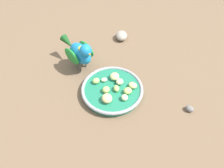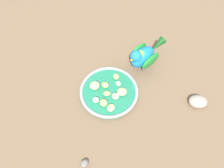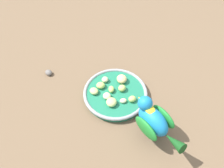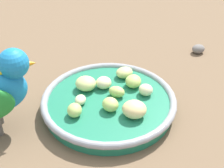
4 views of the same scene
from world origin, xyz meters
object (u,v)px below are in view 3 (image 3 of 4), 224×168
at_px(apple_piece_1, 105,80).
at_px(pebble_0, 49,73).
at_px(apple_piece_8, 112,89).
at_px(apple_piece_2, 107,96).
at_px(apple_piece_3, 122,88).
at_px(parrot, 154,121).
at_px(apple_piece_0, 94,91).
at_px(apple_piece_6, 122,79).
at_px(apple_piece_5, 123,101).
at_px(apple_piece_7, 132,99).
at_px(apple_piece_9, 111,102).
at_px(feeding_bowl, 115,94).
at_px(apple_piece_4, 101,85).

bearing_deg(apple_piece_1, pebble_0, 147.80).
bearing_deg(apple_piece_8, apple_piece_2, -136.83).
bearing_deg(apple_piece_3, apple_piece_1, 128.05).
xyz_separation_m(apple_piece_2, parrot, (0.10, -0.17, 0.05)).
bearing_deg(apple_piece_1, apple_piece_8, -79.24).
height_order(apple_piece_0, apple_piece_6, apple_piece_6).
height_order(apple_piece_5, apple_piece_7, apple_piece_7).
height_order(apple_piece_7, apple_piece_8, apple_piece_7).
bearing_deg(apple_piece_3, apple_piece_8, 166.74).
bearing_deg(apple_piece_7, apple_piece_9, 173.11).
relative_size(apple_piece_6, parrot, 0.20).
bearing_deg(apple_piece_8, pebble_0, 139.77).
bearing_deg(apple_piece_3, apple_piece_2, -165.75).
bearing_deg(apple_piece_9, apple_piece_3, 40.23).
bearing_deg(pebble_0, apple_piece_5, -45.75).
distance_m(apple_piece_7, pebble_0, 0.36).
bearing_deg(pebble_0, apple_piece_8, -40.23).
bearing_deg(apple_piece_1, apple_piece_6, -18.43).
distance_m(apple_piece_8, parrot, 0.21).
relative_size(apple_piece_3, apple_piece_5, 1.21).
xyz_separation_m(apple_piece_1, apple_piece_7, (0.06, -0.12, 0.00)).
xyz_separation_m(feeding_bowl, apple_piece_7, (0.04, -0.05, 0.02)).
height_order(apple_piece_0, apple_piece_8, same).
distance_m(apple_piece_5, pebble_0, 0.33).
distance_m(apple_piece_2, parrot, 0.20).
bearing_deg(apple_piece_0, apple_piece_6, 9.38).
bearing_deg(feeding_bowl, apple_piece_5, -74.69).
relative_size(apple_piece_3, apple_piece_9, 0.77).
distance_m(apple_piece_4, apple_piece_8, 0.04).
xyz_separation_m(apple_piece_4, pebble_0, (-0.17, 0.15, -0.02)).
xyz_separation_m(feeding_bowl, pebble_0, (-0.22, 0.19, -0.01)).
xyz_separation_m(feeding_bowl, apple_piece_3, (0.03, 0.00, 0.02)).
bearing_deg(apple_piece_5, apple_piece_9, 174.49).
bearing_deg(apple_piece_4, feeding_bowl, -43.88).
distance_m(apple_piece_6, parrot, 0.23).
bearing_deg(apple_piece_4, pebble_0, 139.78).
distance_m(apple_piece_1, apple_piece_2, 0.08).
height_order(feeding_bowl, apple_piece_5, apple_piece_5).
relative_size(feeding_bowl, apple_piece_6, 5.91).
xyz_separation_m(apple_piece_5, apple_piece_7, (0.03, -0.00, 0.00)).
distance_m(apple_piece_1, apple_piece_8, 0.05).
bearing_deg(apple_piece_4, apple_piece_5, -57.69).
height_order(apple_piece_6, apple_piece_7, apple_piece_6).
distance_m(apple_piece_3, apple_piece_7, 0.06).
bearing_deg(apple_piece_7, apple_piece_6, 92.68).
xyz_separation_m(apple_piece_5, apple_piece_6, (0.03, 0.09, 0.01)).
distance_m(feeding_bowl, apple_piece_4, 0.06).
relative_size(feeding_bowl, apple_piece_5, 9.77).
relative_size(apple_piece_2, pebble_0, 0.95).
bearing_deg(pebble_0, apple_piece_9, -51.07).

